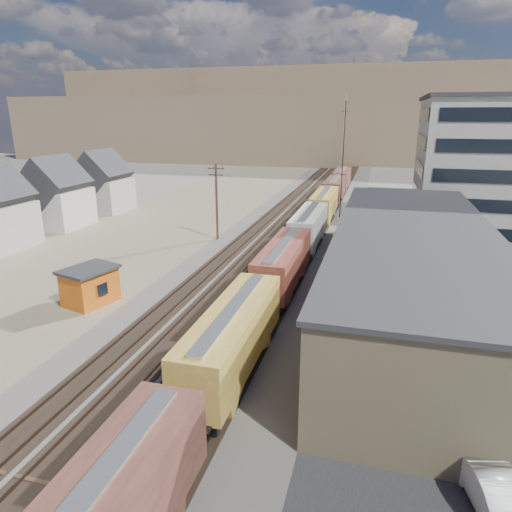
% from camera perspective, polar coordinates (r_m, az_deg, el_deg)
% --- Properties ---
extents(ground, '(300.00, 300.00, 0.00)m').
position_cam_1_polar(ground, '(24.09, -21.53, -25.85)').
color(ground, '#6B6356').
rests_on(ground, ground).
extents(ballast_bed, '(18.00, 200.00, 0.06)m').
position_cam_1_polar(ballast_bed, '(66.54, 4.46, 3.33)').
color(ballast_bed, '#4C4742').
rests_on(ballast_bed, ground).
extents(dirt_yard, '(24.00, 180.00, 0.03)m').
position_cam_1_polar(dirt_yard, '(64.31, -15.12, 2.26)').
color(dirt_yard, '#756950').
rests_on(dirt_yard, ground).
extents(asphalt_lot, '(26.00, 120.00, 0.04)m').
position_cam_1_polar(asphalt_lot, '(52.04, 25.59, -2.38)').
color(asphalt_lot, '#232326').
rests_on(asphalt_lot, ground).
extents(rail_tracks, '(11.40, 200.00, 0.24)m').
position_cam_1_polar(rail_tracks, '(66.62, 4.00, 3.43)').
color(rail_tracks, black).
rests_on(rail_tracks, ground).
extents(freight_train, '(3.00, 119.74, 4.46)m').
position_cam_1_polar(freight_train, '(49.69, 5.27, 1.77)').
color(freight_train, black).
rests_on(freight_train, ground).
extents(warehouse, '(12.40, 40.40, 7.25)m').
position_cam_1_polar(warehouse, '(40.54, 18.80, -1.43)').
color(warehouse, tan).
rests_on(warehouse, ground).
extents(office_tower, '(22.60, 18.60, 18.45)m').
position_cam_1_polar(office_tower, '(70.62, 28.72, 9.72)').
color(office_tower, '#9E998E').
rests_on(office_tower, ground).
extents(utility_pole_north, '(2.20, 0.32, 10.00)m').
position_cam_1_polar(utility_pole_north, '(60.08, -4.94, 6.94)').
color(utility_pole_north, '#382619').
rests_on(utility_pole_north, ground).
extents(radio_mast, '(1.20, 0.16, 18.00)m').
position_cam_1_polar(radio_mast, '(74.04, 10.79, 11.64)').
color(radio_mast, black).
rests_on(radio_mast, ground).
extents(hills_north, '(265.00, 80.00, 32.00)m').
position_cam_1_polar(hills_north, '(181.79, 12.00, 16.33)').
color(hills_north, brown).
rests_on(hills_north, ground).
extents(maintenance_shed, '(4.56, 5.28, 3.31)m').
position_cam_1_polar(maintenance_shed, '(42.58, -20.04, -3.47)').
color(maintenance_shed, '#C95B12').
rests_on(maintenance_shed, ground).
extents(parked_car_white, '(2.91, 5.37, 1.68)m').
position_cam_1_polar(parked_car_white, '(23.58, 27.99, -25.20)').
color(parked_car_white, white).
rests_on(parked_car_white, ground).
extents(parked_car_blue, '(4.48, 6.60, 1.68)m').
position_cam_1_polar(parked_car_blue, '(53.24, 26.96, -1.22)').
color(parked_car_blue, navy).
rests_on(parked_car_blue, ground).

